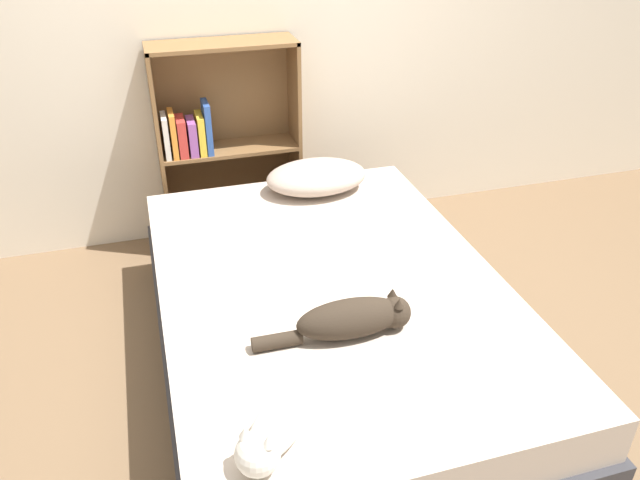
% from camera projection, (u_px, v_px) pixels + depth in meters
% --- Properties ---
extents(ground_plane, '(8.00, 8.00, 0.00)m').
position_uv_depth(ground_plane, '(330.00, 366.00, 2.73)').
color(ground_plane, brown).
extents(wall_back, '(8.00, 0.06, 2.50)m').
position_uv_depth(wall_back, '(253.00, 8.00, 3.23)').
color(wall_back, silver).
rests_on(wall_back, ground_plane).
extents(bed, '(1.38, 2.00, 0.46)m').
position_uv_depth(bed, '(330.00, 325.00, 2.61)').
color(bed, '#333338').
rests_on(bed, ground_plane).
extents(pillow, '(0.51, 0.34, 0.15)m').
position_uv_depth(pillow, '(316.00, 177.00, 3.16)').
color(pillow, '#B29E8E').
rests_on(pillow, bed).
extents(cat_light, '(0.37, 0.41, 0.15)m').
position_uv_depth(cat_light, '(278.00, 426.00, 1.76)').
color(cat_light, white).
rests_on(cat_light, bed).
extents(cat_dark, '(0.57, 0.15, 0.14)m').
position_uv_depth(cat_dark, '(354.00, 318.00, 2.17)').
color(cat_dark, '#33281E').
rests_on(cat_dark, bed).
extents(bookshelf, '(0.76, 0.26, 1.13)m').
position_uv_depth(bookshelf, '(222.00, 143.00, 3.41)').
color(bookshelf, brown).
rests_on(bookshelf, ground_plane).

